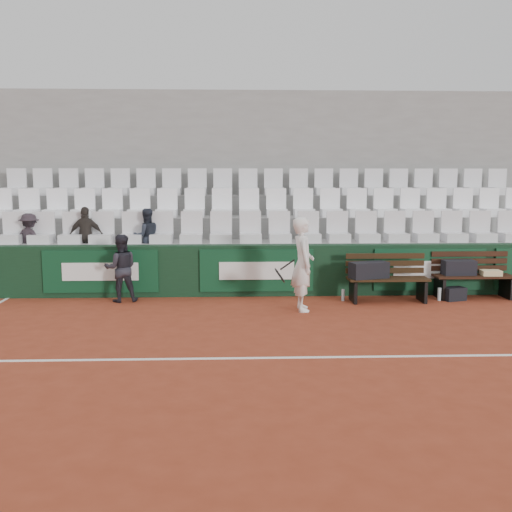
{
  "coord_description": "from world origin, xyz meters",
  "views": [
    {
      "loc": [
        -0.62,
        -7.07,
        2.29
      ],
      "look_at": [
        -0.27,
        2.4,
        1.0
      ],
      "focal_mm": 40.0,
      "sensor_mm": 36.0,
      "label": 1
    }
  ],
  "objects_px": {
    "sports_bag_left": "(369,270)",
    "bench_left": "(388,290)",
    "bench_right": "(473,287)",
    "sports_bag_right": "(459,268)",
    "water_bottle_near": "(343,295)",
    "water_bottle_far": "(439,294)",
    "tennis_player": "(303,264)",
    "ball_kid": "(121,268)",
    "spectator_c": "(146,214)",
    "sports_bag_ground": "(454,294)",
    "spectator_b": "(85,214)",
    "spectator_a": "(29,217)"
  },
  "relations": [
    {
      "from": "tennis_player",
      "to": "bench_right",
      "type": "bearing_deg",
      "value": 14.53
    },
    {
      "from": "sports_bag_left",
      "to": "water_bottle_far",
      "type": "xyz_separation_m",
      "value": [
        1.37,
        0.05,
        -0.48
      ]
    },
    {
      "from": "bench_right",
      "to": "sports_bag_ground",
      "type": "bearing_deg",
      "value": -157.57
    },
    {
      "from": "bench_left",
      "to": "sports_bag_left",
      "type": "relative_size",
      "value": 2.12
    },
    {
      "from": "sports_bag_right",
      "to": "sports_bag_ground",
      "type": "bearing_deg",
      "value": -124.76
    },
    {
      "from": "spectator_a",
      "to": "water_bottle_near",
      "type": "bearing_deg",
      "value": -171.37
    },
    {
      "from": "bench_right",
      "to": "water_bottle_near",
      "type": "xyz_separation_m",
      "value": [
        -2.55,
        -0.15,
        -0.11
      ]
    },
    {
      "from": "bench_left",
      "to": "sports_bag_right",
      "type": "relative_size",
      "value": 2.46
    },
    {
      "from": "sports_bag_right",
      "to": "tennis_player",
      "type": "relative_size",
      "value": 0.37
    },
    {
      "from": "water_bottle_near",
      "to": "water_bottle_far",
      "type": "height_order",
      "value": "water_bottle_far"
    },
    {
      "from": "water_bottle_near",
      "to": "tennis_player",
      "type": "height_order",
      "value": "tennis_player"
    },
    {
      "from": "sports_bag_left",
      "to": "tennis_player",
      "type": "xyz_separation_m",
      "value": [
        -1.32,
        -0.63,
        0.22
      ]
    },
    {
      "from": "spectator_c",
      "to": "ball_kid",
      "type": "bearing_deg",
      "value": 49.78
    },
    {
      "from": "sports_bag_ground",
      "to": "water_bottle_near",
      "type": "height_order",
      "value": "sports_bag_ground"
    },
    {
      "from": "sports_bag_left",
      "to": "ball_kid",
      "type": "bearing_deg",
      "value": 177.46
    },
    {
      "from": "spectator_c",
      "to": "bench_right",
      "type": "bearing_deg",
      "value": 150.05
    },
    {
      "from": "spectator_b",
      "to": "water_bottle_far",
      "type": "bearing_deg",
      "value": 169.53
    },
    {
      "from": "tennis_player",
      "to": "sports_bag_ground",
      "type": "bearing_deg",
      "value": 13.31
    },
    {
      "from": "sports_bag_left",
      "to": "sports_bag_right",
      "type": "height_order",
      "value": "sports_bag_left"
    },
    {
      "from": "water_bottle_near",
      "to": "spectator_a",
      "type": "distance_m",
      "value": 6.42
    },
    {
      "from": "water_bottle_far",
      "to": "tennis_player",
      "type": "distance_m",
      "value": 2.85
    },
    {
      "from": "sports_bag_right",
      "to": "water_bottle_near",
      "type": "relative_size",
      "value": 2.76
    },
    {
      "from": "spectator_c",
      "to": "sports_bag_right",
      "type": "bearing_deg",
      "value": 150.13
    },
    {
      "from": "bench_right",
      "to": "spectator_a",
      "type": "xyz_separation_m",
      "value": [
        -8.71,
        0.95,
        1.3
      ]
    },
    {
      "from": "sports_bag_ground",
      "to": "bench_left",
      "type": "bearing_deg",
      "value": -177.41
    },
    {
      "from": "bench_left",
      "to": "spectator_a",
      "type": "height_order",
      "value": "spectator_a"
    },
    {
      "from": "sports_bag_left",
      "to": "water_bottle_near",
      "type": "relative_size",
      "value": 3.21
    },
    {
      "from": "sports_bag_right",
      "to": "water_bottle_far",
      "type": "bearing_deg",
      "value": -150.88
    },
    {
      "from": "bench_right",
      "to": "tennis_player",
      "type": "height_order",
      "value": "tennis_player"
    },
    {
      "from": "water_bottle_far",
      "to": "ball_kid",
      "type": "distance_m",
      "value": 6.01
    },
    {
      "from": "sports_bag_ground",
      "to": "spectator_c",
      "type": "bearing_deg",
      "value": 169.26
    },
    {
      "from": "bench_right",
      "to": "spectator_b",
      "type": "distance_m",
      "value": 7.76
    },
    {
      "from": "tennis_player",
      "to": "spectator_b",
      "type": "xyz_separation_m",
      "value": [
        -4.17,
        1.83,
        0.77
      ]
    },
    {
      "from": "sports_bag_right",
      "to": "ball_kid",
      "type": "height_order",
      "value": "ball_kid"
    },
    {
      "from": "bench_right",
      "to": "sports_bag_right",
      "type": "height_order",
      "value": "sports_bag_right"
    },
    {
      "from": "sports_bag_ground",
      "to": "spectator_a",
      "type": "distance_m",
      "value": 8.47
    },
    {
      "from": "bench_left",
      "to": "tennis_player",
      "type": "distance_m",
      "value": 1.9
    },
    {
      "from": "bench_left",
      "to": "bench_right",
      "type": "relative_size",
      "value": 1.0
    },
    {
      "from": "sports_bag_left",
      "to": "water_bottle_far",
      "type": "relative_size",
      "value": 2.87
    },
    {
      "from": "sports_bag_left",
      "to": "spectator_c",
      "type": "height_order",
      "value": "spectator_c"
    },
    {
      "from": "spectator_b",
      "to": "spectator_c",
      "type": "bearing_deg",
      "value": 179.04
    },
    {
      "from": "spectator_a",
      "to": "bench_left",
      "type": "bearing_deg",
      "value": -170.88
    },
    {
      "from": "sports_bag_right",
      "to": "sports_bag_ground",
      "type": "relative_size",
      "value": 1.49
    },
    {
      "from": "spectator_c",
      "to": "bench_left",
      "type": "bearing_deg",
      "value": 144.2
    },
    {
      "from": "sports_bag_left",
      "to": "spectator_b",
      "type": "relative_size",
      "value": 0.6
    },
    {
      "from": "sports_bag_left",
      "to": "water_bottle_near",
      "type": "bearing_deg",
      "value": 167.71
    },
    {
      "from": "sports_bag_left",
      "to": "bench_left",
      "type": "bearing_deg",
      "value": 2.14
    },
    {
      "from": "sports_bag_right",
      "to": "spectator_c",
      "type": "height_order",
      "value": "spectator_c"
    },
    {
      "from": "water_bottle_near",
      "to": "ball_kid",
      "type": "height_order",
      "value": "ball_kid"
    },
    {
      "from": "bench_left",
      "to": "water_bottle_far",
      "type": "xyz_separation_m",
      "value": [
        1.0,
        0.04,
        -0.1
      ]
    }
  ]
}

